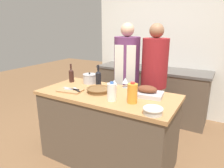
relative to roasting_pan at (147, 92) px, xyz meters
name	(u,v)px	position (x,y,z in m)	size (l,w,h in m)	color
ground_plane	(108,159)	(-0.43, -0.13, -0.93)	(12.00, 12.00, 0.00)	brown
kitchen_island	(107,127)	(-0.43, -0.13, -0.48)	(1.59, 0.75, 0.88)	brown
back_counter	(151,92)	(-0.43, 1.40, -0.48)	(2.00, 0.60, 0.89)	brown
back_wall	(159,45)	(-0.43, 1.75, 0.35)	(2.50, 0.10, 2.55)	silver
roasting_pan	(147,92)	(0.00, 0.00, 0.00)	(0.36, 0.27, 0.12)	#BCBCC1
wicker_basket	(99,90)	(-0.53, -0.16, -0.02)	(0.28, 0.28, 0.06)	brown
cutting_board	(70,90)	(-0.84, -0.29, -0.04)	(0.31, 0.22, 0.02)	#AD7F51
stock_pot	(90,79)	(-0.85, 0.10, 0.02)	(0.18, 0.18, 0.15)	#B7B7BC
mixing_bowl	(153,110)	(0.21, -0.42, -0.01)	(0.18, 0.18, 0.06)	beige
juice_jug	(132,93)	(-0.06, -0.26, 0.05)	(0.10, 0.10, 0.21)	orange
milk_jug	(112,92)	(-0.26, -0.31, 0.05)	(0.10, 0.10, 0.20)	white
wine_bottle_green	(98,78)	(-0.67, 0.05, 0.06)	(0.07, 0.07, 0.27)	black
wine_bottle_dark	(71,75)	(-1.10, 0.03, 0.05)	(0.06, 0.06, 0.25)	#381E19
wine_glass_left	(114,83)	(-0.42, 0.01, 0.04)	(0.08, 0.08, 0.12)	silver
wine_glass_right	(125,81)	(-0.35, 0.17, 0.04)	(0.08, 0.08, 0.13)	silver
knife_chef	(71,89)	(-0.85, -0.27, -0.02)	(0.22, 0.04, 0.01)	#B7B7BC
knife_paring	(72,89)	(-0.82, -0.28, -0.02)	(0.18, 0.09, 0.01)	#B7B7BC
knife_bread	(77,90)	(-0.77, -0.26, -0.02)	(0.17, 0.12, 0.01)	#B7B7BC
condiment_bottle_tall	(117,62)	(-1.10, 1.31, 0.04)	(0.05, 0.05, 0.17)	maroon
condiment_bottle_short	(155,65)	(-0.35, 1.32, 0.05)	(0.07, 0.07, 0.18)	#B28E2D
person_cook_aproned	(127,75)	(-0.56, 0.64, -0.01)	(0.38, 0.41, 1.67)	beige
person_cook_guest	(154,78)	(-0.14, 0.65, -0.01)	(0.36, 0.36, 1.66)	beige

